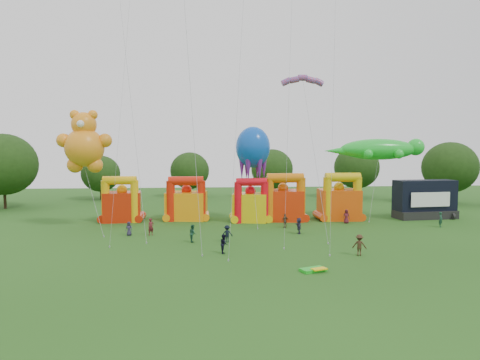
{
  "coord_description": "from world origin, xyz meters",
  "views": [
    {
      "loc": [
        -5.18,
        -28.05,
        9.39
      ],
      "look_at": [
        -1.42,
        18.0,
        6.16
      ],
      "focal_mm": 32.0,
      "sensor_mm": 36.0,
      "label": 1
    }
  ],
  "objects": [
    {
      "name": "folded_kite_bundle",
      "position": [
        3.19,
        3.96,
        0.14
      ],
      "size": [
        2.22,
        1.65,
        0.31
      ],
      "color": "green",
      "rests_on": "ground"
    },
    {
      "name": "bouncy_castle_1",
      "position": [
        -7.73,
        29.64,
        2.26
      ],
      "size": [
        5.7,
        4.84,
        5.95
      ],
      "color": "orange",
      "rests_on": "ground"
    },
    {
      "name": "stage_trailer",
      "position": [
        25.03,
        28.32,
        2.56
      ],
      "size": [
        8.62,
        3.98,
        5.32
      ],
      "color": "black",
      "rests_on": "ground"
    },
    {
      "name": "octopus_kite",
      "position": [
        1.17,
        28.34,
        8.71
      ],
      "size": [
        4.58,
        9.03,
        12.62
      ],
      "color": "#0C48B9",
      "rests_on": "ground"
    },
    {
      "name": "teddy_bear_kite",
      "position": [
        -18.64,
        22.79,
        6.84
      ],
      "size": [
        6.65,
        7.92,
        14.24
      ],
      "color": "orange",
      "rests_on": "ground"
    },
    {
      "name": "spectator_2",
      "position": [
        -6.48,
        15.4,
        0.9
      ],
      "size": [
        0.8,
        0.96,
        1.79
      ],
      "primitive_type": "imported",
      "rotation": [
        0.0,
        0.0,
        1.71
      ],
      "color": "#1B4430",
      "rests_on": "ground"
    },
    {
      "name": "parafoil_kites",
      "position": [
        -10.06,
        18.16,
        14.44
      ],
      "size": [
        25.52,
        15.58,
        31.63
      ],
      "color": "red",
      "rests_on": "ground"
    },
    {
      "name": "gecko_kite",
      "position": [
        18.12,
        28.36,
        7.56
      ],
      "size": [
        14.05,
        5.71,
        11.09
      ],
      "color": "green",
      "rests_on": "ground"
    },
    {
      "name": "bouncy_castle_3",
      "position": [
        5.21,
        28.03,
        2.43
      ],
      "size": [
        5.88,
        4.96,
        6.4
      ],
      "color": "red",
      "rests_on": "ground"
    },
    {
      "name": "spectator_8",
      "position": [
        -3.51,
        10.34,
        0.87
      ],
      "size": [
        0.67,
        0.86,
        1.75
      ],
      "primitive_type": "imported",
      "rotation": [
        0.0,
        0.0,
        1.58
      ],
      "color": "black",
      "rests_on": "ground"
    },
    {
      "name": "bouncy_castle_0",
      "position": [
        -16.18,
        29.03,
        2.31
      ],
      "size": [
        5.14,
        4.3,
        6.06
      ],
      "color": "red",
      "rests_on": "ground"
    },
    {
      "name": "spectator_1",
      "position": [
        -11.2,
        19.26,
        0.94
      ],
      "size": [
        0.82,
        0.76,
        1.89
      ],
      "primitive_type": "imported",
      "rotation": [
        0.0,
        0.0,
        0.59
      ],
      "color": "maroon",
      "rests_on": "ground"
    },
    {
      "name": "bouncy_castle_4",
      "position": [
        12.89,
        28.04,
        2.44
      ],
      "size": [
        5.39,
        4.4,
        6.43
      ],
      "color": "#DE480C",
      "rests_on": "ground"
    },
    {
      "name": "spectator_6",
      "position": [
        12.85,
        25.0,
        0.9
      ],
      "size": [
        1.03,
        0.86,
        1.8
      ],
      "primitive_type": "imported",
      "rotation": [
        0.0,
        0.0,
        5.9
      ],
      "color": "#5B1A25",
      "rests_on": "ground"
    },
    {
      "name": "diamond_kites",
      "position": [
        -1.72,
        13.55,
        15.08
      ],
      "size": [
        22.87,
        12.59,
        35.9
      ],
      "color": "red",
      "rests_on": "ground"
    },
    {
      "name": "spectator_7",
      "position": [
        23.49,
        21.49,
        0.94
      ],
      "size": [
        0.75,
        0.82,
        1.87
      ],
      "primitive_type": "imported",
      "rotation": [
        0.0,
        0.0,
        0.97
      ],
      "color": "#183D2C",
      "rests_on": "ground"
    },
    {
      "name": "spectator_3",
      "position": [
        -2.99,
        15.01,
        0.88
      ],
      "size": [
        1.15,
        0.67,
        1.76
      ],
      "primitive_type": "imported",
      "rotation": [
        0.0,
        0.0,
        3.16
      ],
      "color": "black",
      "rests_on": "ground"
    },
    {
      "name": "spectator_9",
      "position": [
        8.49,
        8.52,
        0.96
      ],
      "size": [
        1.41,
        1.13,
        1.91
      ],
      "primitive_type": "imported",
      "rotation": [
        0.0,
        0.0,
        2.75
      ],
      "color": "#3A2717",
      "rests_on": "ground"
    },
    {
      "name": "bouncy_castle_2",
      "position": [
        0.73,
        27.42,
        2.23
      ],
      "size": [
        5.08,
        4.4,
        5.82
      ],
      "color": "#DEC20B",
      "rests_on": "ground"
    },
    {
      "name": "tree_ring",
      "position": [
        -1.18,
        0.61,
        6.26
      ],
      "size": [
        123.16,
        125.26,
        12.07
      ],
      "color": "#352314",
      "rests_on": "ground"
    },
    {
      "name": "ground",
      "position": [
        0.0,
        0.0,
        0.0
      ],
      "size": [
        160.0,
        160.0,
        0.0
      ],
      "primitive_type": "plane",
      "color": "#204D15",
      "rests_on": "ground"
    },
    {
      "name": "spectator_5",
      "position": [
        5.29,
        18.82,
        0.9
      ],
      "size": [
        0.58,
        1.69,
        1.8
      ],
      "primitive_type": "imported",
      "rotation": [
        0.0,
        0.0,
        4.68
      ],
      "color": "#2D2A47",
      "rests_on": "ground"
    },
    {
      "name": "spectator_0",
      "position": [
        -13.58,
        19.27,
        0.78
      ],
      "size": [
        0.83,
        0.62,
        1.55
      ],
      "primitive_type": "imported",
      "rotation": [
        0.0,
        0.0,
        -0.18
      ],
      "color": "#2D2842",
      "rests_on": "ground"
    },
    {
      "name": "spectator_4",
      "position": [
        4.42,
        22.5,
        0.86
      ],
      "size": [
        1.09,
        0.86,
        1.72
      ],
      "primitive_type": "imported",
      "rotation": [
        0.0,
        0.0,
        3.66
      ],
      "color": "#3B2917",
      "rests_on": "ground"
    }
  ]
}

